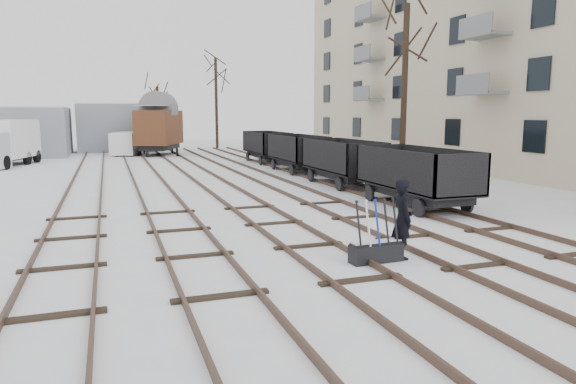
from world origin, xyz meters
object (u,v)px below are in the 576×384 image
freight_wagon_a (415,185)px  lorry (5,142)px  worker (402,219)px  panel_van (127,143)px  box_van_wagon (159,126)px  ground_frame (376,250)px

freight_wagon_a → lorry: lorry is taller
worker → panel_van: (-5.06, 35.88, 0.05)m
worker → lorry: lorry is taller
worker → box_van_wagon: (-2.41, 34.77, 1.48)m
box_van_wagon → lorry: bearing=-126.3°
ground_frame → box_van_wagon: bearing=89.9°
freight_wagon_a → box_van_wagon: bearing=103.0°
worker → panel_van: 36.24m
freight_wagon_a → lorry: 28.41m
ground_frame → freight_wagon_a: (5.00, 6.03, 0.56)m
lorry → ground_frame: bearing=-51.4°
worker → ground_frame: bearing=107.1°
box_van_wagon → lorry: size_ratio=0.87×
lorry → worker: bearing=-50.0°
box_van_wagon → freight_wagon_a: bearing=-54.0°
worker → lorry: 31.27m
worker → lorry: bearing=34.5°
lorry → box_van_wagon: bearing=45.8°
panel_van → worker: bearing=-66.0°
worker → box_van_wagon: 34.88m
freight_wagon_a → panel_van: bearing=107.3°
lorry → panel_van: 11.09m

